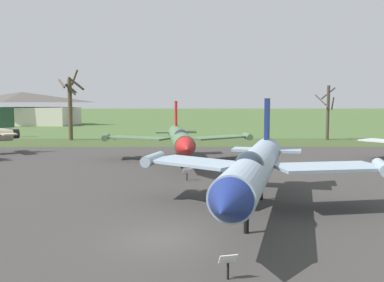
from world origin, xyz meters
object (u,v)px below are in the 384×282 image
(jet_fighter_front_right, at_px, (255,167))
(info_placard_rear_left, at_px, (187,173))
(jet_fighter_rear_left, at_px, (180,138))
(info_placard_front_right, at_px, (228,264))
(visitor_building, at_px, (22,109))

(jet_fighter_front_right, xyz_separation_m, info_placard_rear_left, (-3.42, 9.47, -1.93))
(jet_fighter_front_right, height_order, jet_fighter_rear_left, jet_fighter_front_right)
(jet_fighter_rear_left, bearing_deg, info_placard_front_right, -85.53)
(info_placard_front_right, relative_size, visitor_building, 0.03)
(jet_fighter_front_right, distance_m, visitor_building, 94.02)
(info_placard_front_right, height_order, visitor_building, visitor_building)
(jet_fighter_front_right, bearing_deg, info_placard_front_right, -104.72)
(info_placard_front_right, bearing_deg, jet_fighter_front_right, 75.28)
(jet_fighter_front_right, height_order, info_placard_rear_left, jet_fighter_front_right)
(jet_fighter_front_right, distance_m, info_placard_front_right, 8.38)
(jet_fighter_front_right, relative_size, info_placard_rear_left, 18.82)
(info_placard_front_right, distance_m, info_placard_rear_left, 17.41)
(info_placard_front_right, xyz_separation_m, info_placard_rear_left, (-1.35, 17.36, 0.01))
(visitor_building, bearing_deg, info_placard_rear_left, -61.63)
(info_placard_front_right, distance_m, visitor_building, 100.26)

